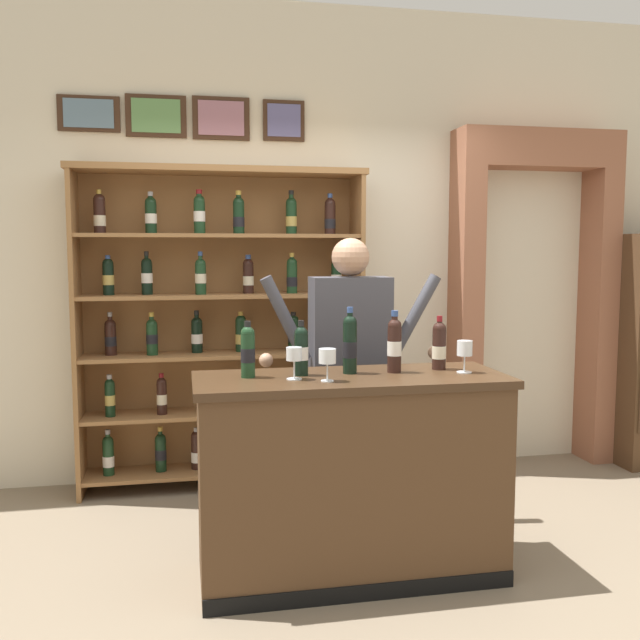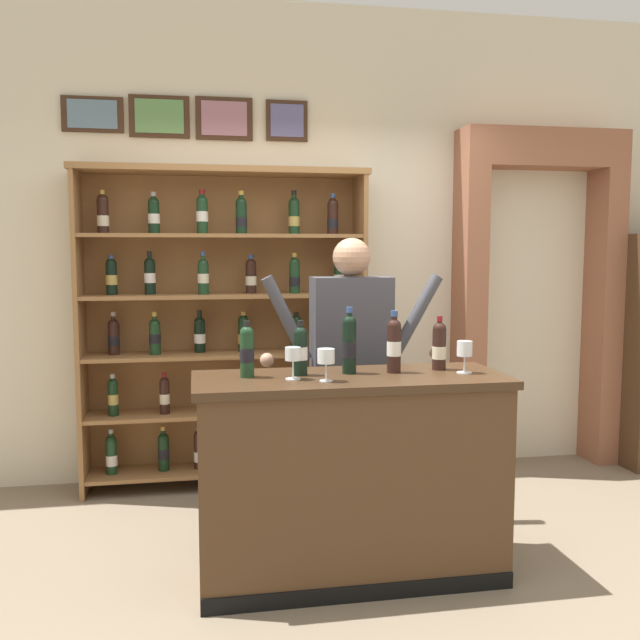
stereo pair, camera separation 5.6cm
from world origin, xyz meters
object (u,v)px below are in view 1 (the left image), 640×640
tasting_bottle_vin_santo (394,344)px  tasting_bottle_riserva (248,350)px  tasting_bottle_brunello (439,345)px  tasting_bottle_prosecco (301,349)px  tasting_bottle_super_tuscan (350,343)px  shopkeeper (350,348)px  tasting_counter (351,476)px  wine_glass_left (465,350)px  wine_glass_spare (294,356)px  wine_glass_center (327,358)px  wine_shelf (222,320)px

tasting_bottle_vin_santo → tasting_bottle_riserva: bearing=179.7°
tasting_bottle_brunello → tasting_bottle_prosecco: bearing=-177.5°
tasting_bottle_super_tuscan → tasting_bottle_brunello: (0.47, 0.02, -0.03)m
shopkeeper → tasting_bottle_prosecco: 0.70m
tasting_counter → wine_glass_left: 0.84m
wine_glass_spare → wine_glass_center: bearing=-28.3°
tasting_bottle_prosecco → wine_glass_left: size_ratio=1.67×
tasting_bottle_prosecco → tasting_bottle_super_tuscan: 0.25m
shopkeeper → wine_glass_center: (-0.29, -0.76, 0.07)m
tasting_bottle_super_tuscan → tasting_bottle_brunello: size_ratio=1.20×
tasting_counter → tasting_bottle_riserva: size_ratio=5.59×
wine_shelf → tasting_bottle_prosecco: bearing=-78.0°
shopkeeper → tasting_bottle_prosecco: size_ratio=6.25×
tasting_bottle_super_tuscan → wine_glass_left: size_ratio=2.05×
tasting_bottle_brunello → wine_glass_left: tasting_bottle_brunello is taller
tasting_bottle_super_tuscan → tasting_bottle_vin_santo: tasting_bottle_super_tuscan is taller
tasting_counter → shopkeeper: size_ratio=0.90×
tasting_bottle_vin_santo → tasting_bottle_brunello: size_ratio=1.13×
wine_glass_center → tasting_counter: bearing=39.7°
tasting_bottle_prosecco → wine_glass_center: 0.20m
tasting_bottle_riserva → tasting_bottle_brunello: size_ratio=0.99×
wine_shelf → tasting_bottle_brunello: (1.02, -1.39, -0.01)m
wine_shelf → wine_glass_center: bearing=-76.1°
tasting_bottle_riserva → tasting_bottle_super_tuscan: size_ratio=0.82×
wine_glass_left → tasting_bottle_riserva: bearing=175.7°
wine_shelf → tasting_bottle_super_tuscan: 1.52m
tasting_bottle_riserva → wine_glass_left: size_ratio=1.69×
shopkeeper → tasting_bottle_super_tuscan: bearing=-103.8°
wine_shelf → shopkeeper: 1.09m
wine_shelf → wine_glass_center: wine_shelf is taller
tasting_bottle_brunello → wine_glass_center: bearing=-161.5°
tasting_bottle_vin_santo → wine_glass_left: 0.35m
wine_glass_left → shopkeeper: bearing=122.4°
wine_glass_spare → wine_shelf: bearing=99.4°
tasting_bottle_prosecco → wine_glass_left: tasting_bottle_prosecco is taller
wine_glass_left → tasting_bottle_super_tuscan: bearing=170.7°
tasting_bottle_super_tuscan → tasting_bottle_brunello: bearing=3.0°
tasting_bottle_prosecco → tasting_bottle_riserva: bearing=-178.7°
tasting_bottle_vin_santo → tasting_bottle_brunello: tasting_bottle_vin_santo is taller
tasting_bottle_super_tuscan → tasting_counter: bearing=-97.8°
shopkeeper → tasting_bottle_riserva: 0.87m
shopkeeper → wine_glass_center: bearing=-111.1°
tasting_bottle_riserva → wine_glass_left: (1.07, -0.08, -0.02)m
tasting_counter → tasting_bottle_brunello: bearing=10.6°
wine_shelf → tasting_bottle_prosecco: wine_shelf is taller
tasting_bottle_prosecco → tasting_counter: bearing=-14.2°
tasting_bottle_super_tuscan → wine_glass_spare: bearing=-160.1°
wine_shelf → tasting_counter: bearing=-70.1°
tasting_bottle_vin_santo → wine_glass_spare: 0.53m
tasting_bottle_riserva → tasting_bottle_super_tuscan: (0.50, 0.01, 0.02)m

